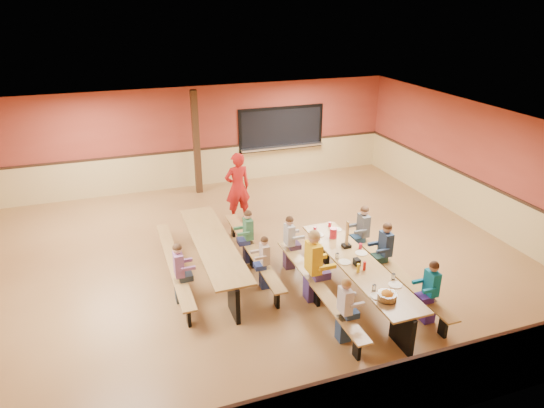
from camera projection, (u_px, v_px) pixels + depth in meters
name	position (u px, v px, depth m)	size (l,w,h in m)	color
ground	(249.00, 260.00, 10.66)	(12.00, 12.00, 0.00)	brown
room_envelope	(248.00, 232.00, 10.39)	(12.04, 10.04, 3.02)	brown
kitchen_pass_through	(281.00, 130.00, 15.17)	(2.78, 0.28, 1.38)	black
structural_post	(196.00, 143.00, 13.83)	(0.18, 0.18, 3.00)	#321E10
cafeteria_table_main	(357.00, 273.00, 9.18)	(1.91, 3.70, 0.74)	olive
cafeteria_table_second	(214.00, 251.00, 9.97)	(1.91, 3.70, 0.74)	olive
seated_child_white_left	(345.00, 310.00, 7.98)	(0.35, 0.29, 1.17)	silver
seated_adult_yellow	(313.00, 266.00, 9.04)	(0.47, 0.39, 1.42)	yellow
seated_child_grey_left	(289.00, 243.00, 10.16)	(0.36, 0.29, 1.18)	#B4B4B4
seated_child_teal_right	(430.00, 292.00, 8.45)	(0.36, 0.29, 1.19)	#0C6B8D
seated_child_navy_right	(385.00, 252.00, 9.73)	(0.39, 0.32, 1.25)	navy
seated_child_char_right	(363.00, 233.00, 10.51)	(0.38, 0.31, 1.24)	#51575C
seated_child_purple_sec	(179.00, 273.00, 9.02)	(0.36, 0.30, 1.20)	#875388
seated_child_green_sec	(248.00, 237.00, 10.41)	(0.36, 0.29, 1.19)	#366D45
seated_child_tan_sec	(265.00, 263.00, 9.47)	(0.32, 0.26, 1.11)	#BAA492
standing_woman	(238.00, 187.00, 12.24)	(0.66, 0.44, 1.82)	#AF1614
punch_pitcher	(333.00, 233.00, 10.00)	(0.16, 0.16, 0.22)	red
chip_bowl	(387.00, 296.00, 7.96)	(0.32, 0.32, 0.15)	#F3A426
napkin_dispenser	(357.00, 262.00, 9.00)	(0.10, 0.14, 0.13)	black
condiment_mustard	(358.00, 268.00, 8.76)	(0.06, 0.06, 0.17)	yellow
condiment_ketchup	(364.00, 266.00, 8.83)	(0.06, 0.06, 0.17)	#B2140F
table_paddle	(347.00, 241.00, 9.62)	(0.16, 0.16, 0.56)	black
place_settings	(358.00, 260.00, 9.08)	(0.65, 3.30, 0.11)	beige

